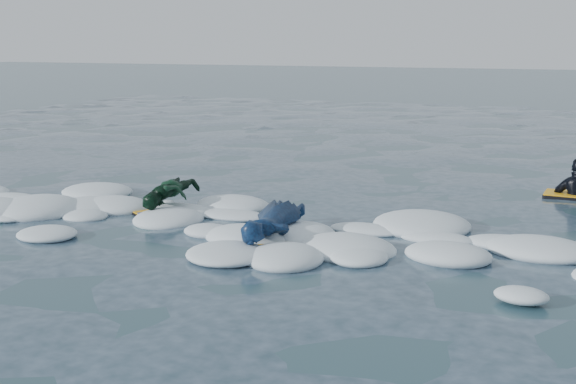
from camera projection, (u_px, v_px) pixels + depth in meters
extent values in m
plane|color=#1C3645|center=(204.00, 254.00, 8.37)|extent=(120.00, 120.00, 0.00)
cube|color=black|center=(264.00, 243.00, 8.71)|extent=(0.88, 1.22, 0.05)
cube|color=#F5A614|center=(264.00, 240.00, 8.70)|extent=(0.85, 1.19, 0.02)
imported|color=navy|center=(273.00, 222.00, 8.89)|extent=(0.75, 1.69, 0.39)
cube|color=black|center=(164.00, 213.00, 10.26)|extent=(0.79, 0.90, 0.04)
cube|color=#F5A614|center=(164.00, 211.00, 10.25)|extent=(0.77, 0.88, 0.01)
cube|color=#1835B5|center=(164.00, 210.00, 10.25)|extent=(0.52, 0.71, 0.00)
imported|color=#103E24|center=(171.00, 195.00, 10.39)|extent=(0.61, 1.20, 0.45)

